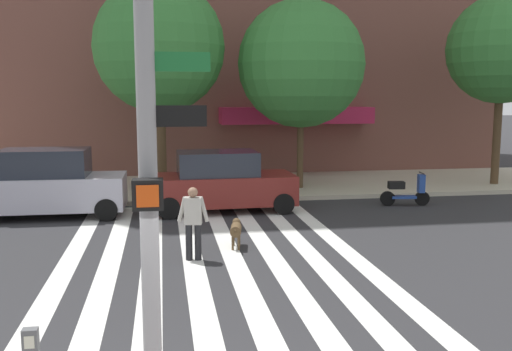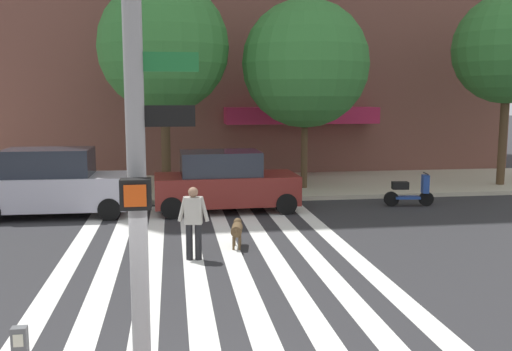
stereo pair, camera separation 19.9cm
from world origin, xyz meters
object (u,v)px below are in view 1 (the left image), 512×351
parked_car_third_in_line (222,182)px  dog_on_leash (236,229)px  street_tree_middle (301,64)px  pedestrian_dog_walker (193,219)px  street_tree_further (502,49)px  parked_car_behind_first (50,184)px  parked_scooter (405,191)px  traffic_light_pole (147,109)px  street_tree_nearest (159,47)px

parked_car_third_in_line → dog_on_leash: bearing=-91.4°
street_tree_middle → pedestrian_dog_walker: (-4.48, -8.41, -3.84)m
street_tree_further → parked_car_behind_first: bearing=-170.2°
dog_on_leash → street_tree_middle: bearing=65.5°
parked_car_behind_first → street_tree_middle: size_ratio=0.62×
parked_scooter → street_tree_further: (5.06, 2.95, 4.88)m
traffic_light_pole → street_tree_nearest: (0.10, 15.63, 1.81)m
street_tree_middle → dog_on_leash: (-3.41, -7.51, -4.32)m
parked_car_third_in_line → street_tree_nearest: (-1.84, 3.44, 4.41)m
parked_car_behind_first → parked_scooter: (11.23, -0.14, -0.51)m
street_tree_nearest → street_tree_middle: 5.18m
parked_car_third_in_line → parked_scooter: (6.07, -0.14, -0.44)m
parked_scooter → dog_on_leash: size_ratio=1.67×
street_tree_nearest → street_tree_further: size_ratio=1.03×
parked_car_behind_first → street_tree_further: (16.29, 2.81, 4.37)m
parked_car_third_in_line → street_tree_further: bearing=14.2°
pedestrian_dog_walker → dog_on_leash: pedestrian_dog_walker is taller
parked_car_third_in_line → traffic_light_pole: bearing=-99.0°
parked_car_third_in_line → street_tree_nearest: 5.89m
parked_scooter → street_tree_nearest: 9.94m
parked_car_behind_first → street_tree_middle: street_tree_middle is taller
dog_on_leash → parked_scooter: bearing=34.2°
street_tree_nearest → street_tree_further: bearing=-2.8°
dog_on_leash → street_tree_nearest: bearing=102.5°
street_tree_nearest → dog_on_leash: street_tree_nearest is taller
traffic_light_pole → street_tree_middle: bearing=71.1°
street_tree_further → parked_scooter: bearing=-149.8°
parked_car_third_in_line → street_tree_further: size_ratio=0.61×
traffic_light_pole → parked_scooter: 14.79m
traffic_light_pole → street_tree_nearest: 15.74m
traffic_light_pole → parked_car_behind_first: traffic_light_pole is taller
parked_car_behind_first → pedestrian_dog_walker: (3.98, -5.25, -0.06)m
street_tree_nearest → pedestrian_dog_walker: 9.76m
street_tree_middle → pedestrian_dog_walker: 10.27m
street_tree_further → pedestrian_dog_walker: bearing=-146.8°
parked_car_behind_first → street_tree_nearest: street_tree_nearest is taller
street_tree_middle → dog_on_leash: street_tree_middle is taller
traffic_light_pole → parked_car_third_in_line: size_ratio=1.29×
parked_car_third_in_line → parked_scooter: parked_car_third_in_line is taller
street_tree_middle → street_tree_further: bearing=-2.6°
traffic_light_pole → street_tree_further: 19.98m
parked_scooter → street_tree_nearest: size_ratio=0.22×
street_tree_nearest → dog_on_leash: (1.73, -7.78, -4.88)m
pedestrian_dog_walker → street_tree_further: bearing=33.2°
street_tree_further → parked_car_third_in_line: bearing=-165.8°
parked_car_behind_first → parked_car_third_in_line: (5.16, -0.00, -0.07)m
traffic_light_pole → parked_car_behind_first: bearing=104.8°
parked_car_behind_first → parked_scooter: size_ratio=2.65×
traffic_light_pole → pedestrian_dog_walker: (0.76, 6.95, -2.59)m
parked_scooter → pedestrian_dog_walker: 8.88m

